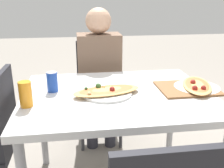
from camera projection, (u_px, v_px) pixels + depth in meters
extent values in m
cube|color=silver|center=(117.00, 96.00, 1.62)|extent=(1.16, 0.90, 0.04)
cylinder|color=#99999E|center=(43.00, 125.00, 2.04)|extent=(0.05, 0.05, 0.70)
cylinder|color=#99999E|center=(171.00, 116.00, 2.18)|extent=(0.05, 0.05, 0.70)
cube|color=black|center=(99.00, 96.00, 2.37)|extent=(0.40, 0.40, 0.04)
cube|color=black|center=(97.00, 64.00, 2.46)|extent=(0.38, 0.03, 0.45)
cylinder|color=#38383D|center=(121.00, 126.00, 2.31)|extent=(0.03, 0.03, 0.42)
cylinder|color=#38383D|center=(82.00, 129.00, 2.26)|extent=(0.03, 0.03, 0.42)
cylinder|color=#38383D|center=(115.00, 110.00, 2.62)|extent=(0.03, 0.03, 0.42)
cylinder|color=#38383D|center=(81.00, 112.00, 2.58)|extent=(0.03, 0.03, 0.42)
cube|color=black|center=(6.00, 110.00, 1.49)|extent=(0.03, 0.38, 0.45)
cylinder|color=#38383D|center=(18.00, 163.00, 1.80)|extent=(0.03, 0.03, 0.42)
cylinder|color=#2D2D38|center=(110.00, 122.00, 2.33)|extent=(0.10, 0.10, 0.46)
cylinder|color=#2D2D38|center=(92.00, 124.00, 2.31)|extent=(0.10, 0.10, 0.46)
cube|color=brown|center=(99.00, 66.00, 2.24)|extent=(0.36, 0.23, 0.54)
sphere|color=tan|center=(98.00, 21.00, 2.12)|extent=(0.21, 0.21, 0.21)
cylinder|color=white|center=(107.00, 93.00, 1.59)|extent=(0.30, 0.30, 0.01)
ellipsoid|color=tan|center=(107.00, 91.00, 1.58)|extent=(0.44, 0.27, 0.02)
ellipsoid|color=#D16033|center=(107.00, 90.00, 1.58)|extent=(0.36, 0.22, 0.01)
sphere|color=#335928|center=(98.00, 86.00, 1.61)|extent=(0.04, 0.04, 0.04)
sphere|color=maroon|center=(112.00, 89.00, 1.56)|extent=(0.03, 0.03, 0.03)
sphere|color=beige|center=(104.00, 87.00, 1.61)|extent=(0.02, 0.02, 0.02)
sphere|color=#335928|center=(86.00, 89.00, 1.57)|extent=(0.02, 0.02, 0.02)
sphere|color=beige|center=(89.00, 93.00, 1.50)|extent=(0.02, 0.02, 0.02)
cylinder|color=#1E47B2|center=(52.00, 82.00, 1.61)|extent=(0.07, 0.07, 0.12)
cylinder|color=silver|center=(52.00, 72.00, 1.59)|extent=(0.06, 0.06, 0.00)
cylinder|color=orange|center=(26.00, 94.00, 1.40)|extent=(0.07, 0.07, 0.14)
cube|color=brown|center=(187.00, 88.00, 1.67)|extent=(0.36, 0.30, 0.01)
cylinder|color=white|center=(197.00, 88.00, 1.68)|extent=(0.29, 0.29, 0.01)
ellipsoid|color=tan|center=(197.00, 85.00, 1.67)|extent=(0.28, 0.40, 0.02)
ellipsoid|color=#D16033|center=(197.00, 84.00, 1.67)|extent=(0.23, 0.33, 0.01)
sphere|color=maroon|center=(203.00, 88.00, 1.58)|extent=(0.03, 0.03, 0.03)
sphere|color=maroon|center=(193.00, 82.00, 1.68)|extent=(0.03, 0.03, 0.03)
sphere|color=maroon|center=(195.00, 88.00, 1.58)|extent=(0.03, 0.03, 0.03)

